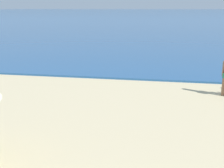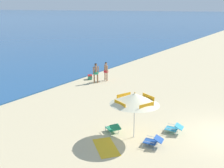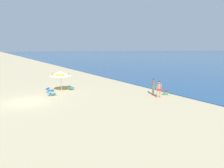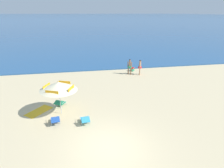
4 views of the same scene
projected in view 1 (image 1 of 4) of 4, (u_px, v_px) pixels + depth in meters
The scene contains 1 object.
ocean_water at pixel (167, 10), 395.05m from camera, with size 800.00×800.00×0.10m, color #235184.
Camera 1 is at (1.71, -0.70, 3.51)m, focal length 46.84 mm.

